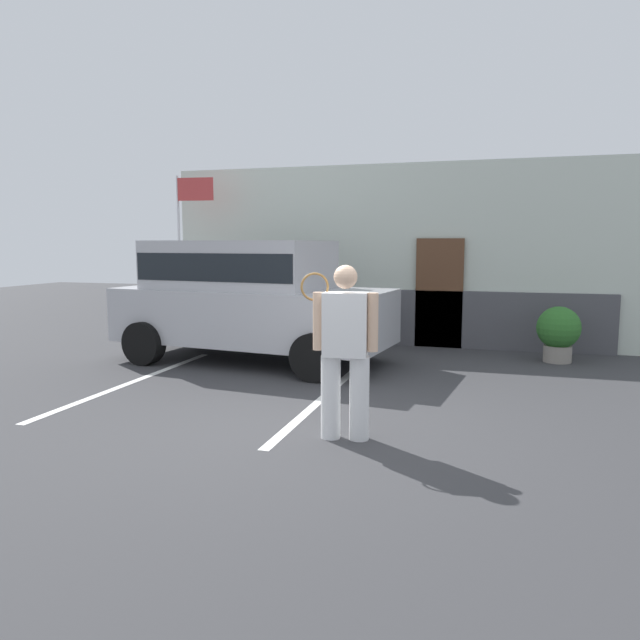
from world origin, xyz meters
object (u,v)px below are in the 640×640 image
object	(u,v)px
flag_pole	(187,228)
potted_plant_by_porch	(558,331)
parked_suv	(248,294)
tennis_player_man	(345,349)

from	to	relation	value
flag_pole	potted_plant_by_porch	bearing A→B (deg)	-1.79
potted_plant_by_porch	parked_suv	bearing A→B (deg)	-164.36
tennis_player_man	flag_pole	size ratio (longest dim) A/B	0.53
potted_plant_by_porch	flag_pole	bearing A→B (deg)	178.21
parked_suv	potted_plant_by_porch	size ratio (longest dim) A/B	5.04
potted_plant_by_porch	flag_pole	distance (m)	7.32
parked_suv	tennis_player_man	size ratio (longest dim) A/B	2.68
tennis_player_man	potted_plant_by_porch	size ratio (longest dim) A/B	1.88
parked_suv	tennis_player_man	xyz separation A→B (m)	(2.58, -3.50, -0.21)
potted_plant_by_porch	tennis_player_man	bearing A→B (deg)	-116.84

